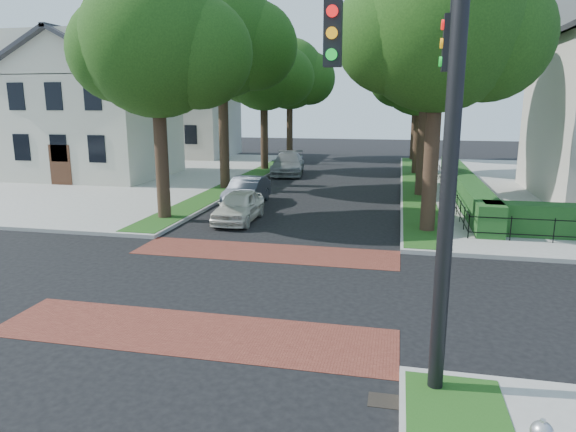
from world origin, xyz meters
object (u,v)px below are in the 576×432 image
object	(u,v)px
parked_car_front	(239,206)
parked_car_middle	(247,191)
traffic_signal	(438,121)
parked_car_rear	(288,164)

from	to	relation	value
parked_car_front	parked_car_middle	world-z (taller)	parked_car_middle
traffic_signal	parked_car_middle	xyz separation A→B (m)	(-7.89, 15.50, -4.02)
parked_car_front	parked_car_rear	xyz separation A→B (m)	(-1.04, 14.75, 0.10)
parked_car_middle	parked_car_rear	size ratio (longest dim) A/B	0.79
traffic_signal	parked_car_rear	size ratio (longest dim) A/B	1.50
traffic_signal	parked_car_rear	distance (m)	28.19
parked_car_rear	parked_car_front	bearing A→B (deg)	-93.83
traffic_signal	parked_car_rear	xyz separation A→B (m)	(-8.23, 26.68, -3.94)
traffic_signal	parked_car_middle	size ratio (longest dim) A/B	1.91
parked_car_front	parked_car_middle	size ratio (longest dim) A/B	0.93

